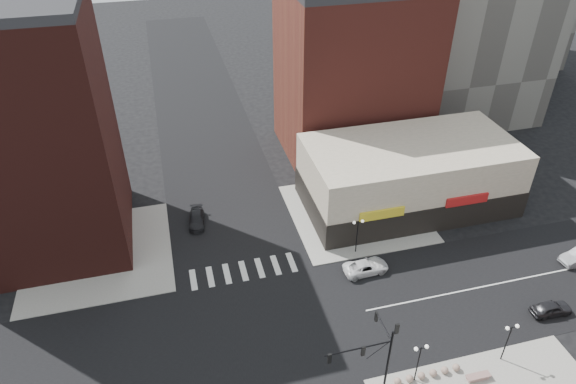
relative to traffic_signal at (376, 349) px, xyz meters
name	(u,v)px	position (x,y,z in m)	size (l,w,h in m)	color
ground	(261,332)	(-7.24, 7.83, -4.96)	(240.00, 240.00, 0.00)	black
road_ew	(261,332)	(-7.24, 7.83, -4.95)	(200.00, 14.00, 0.02)	black
road_ns	(261,332)	(-7.24, 7.83, -4.95)	(14.00, 200.00, 0.02)	black
sidewalk_nw	(99,254)	(-21.74, 22.33, -4.90)	(15.00, 15.00, 0.12)	gray
sidewalk_ne	(356,213)	(7.26, 22.33, -4.90)	(15.00, 15.00, 0.12)	gray
building_nw	(25,139)	(-26.24, 26.33, 7.54)	(16.00, 15.00, 25.00)	#3B1612
building_ne_midrise	(353,74)	(11.76, 37.33, 6.04)	(18.00, 15.00, 22.00)	maroon
building_ne_row	(408,180)	(13.76, 22.83, -1.66)	(24.20, 12.20, 8.00)	beige
traffic_signal	(376,349)	(0.00, 0.00, 0.00)	(5.59, 3.09, 7.77)	black
street_lamp_se_a	(420,355)	(3.76, -0.17, -1.67)	(1.22, 0.32, 4.16)	black
street_lamp_se_b	(510,334)	(11.76, -0.17, -1.67)	(1.22, 0.32, 4.16)	black
street_lamp_ne	(358,228)	(4.76, 15.83, -1.67)	(1.22, 0.32, 4.16)	black
bollard_row	(427,374)	(4.89, -0.17, -4.53)	(5.87, 0.62, 0.62)	#876F5D
white_suv	(366,267)	(4.69, 12.80, -4.32)	(2.15, 4.65, 1.29)	silver
dark_sedan_east	(551,308)	(19.19, 3.23, -4.31)	(1.55, 3.84, 1.31)	black
dark_sedan_north	(197,219)	(-11.04, 25.15, -4.35)	(1.72, 4.23, 1.23)	black
stone_bench	(478,377)	(8.79, -1.40, -4.59)	(2.03, 0.64, 0.47)	#916C64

